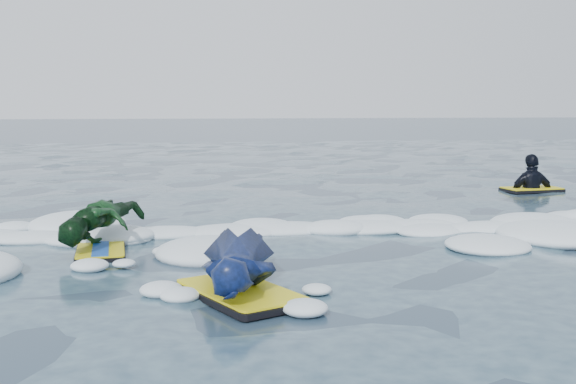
% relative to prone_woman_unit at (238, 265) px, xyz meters
% --- Properties ---
extents(ground, '(120.00, 120.00, 0.00)m').
position_rel_prone_woman_unit_xyz_m(ground, '(0.89, 1.04, -0.24)').
color(ground, '#18253B').
rests_on(ground, ground).
extents(foam_band, '(12.00, 3.10, 0.30)m').
position_rel_prone_woman_unit_xyz_m(foam_band, '(0.89, 2.07, -0.24)').
color(foam_band, white).
rests_on(foam_band, ground).
extents(prone_woman_unit, '(1.09, 1.83, 0.46)m').
position_rel_prone_woman_unit_xyz_m(prone_woman_unit, '(0.00, 0.00, 0.00)').
color(prone_woman_unit, black).
rests_on(prone_woman_unit, ground).
extents(prone_child_unit, '(1.10, 1.51, 0.54)m').
position_rel_prone_woman_unit_xyz_m(prone_child_unit, '(-1.32, 1.87, 0.04)').
color(prone_child_unit, black).
rests_on(prone_child_unit, ground).
extents(waiting_rider_unit, '(1.08, 0.68, 1.52)m').
position_rel_prone_woman_unit_xyz_m(waiting_rider_unit, '(5.60, 6.01, -0.32)').
color(waiting_rider_unit, black).
rests_on(waiting_rider_unit, ground).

